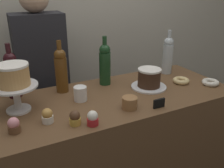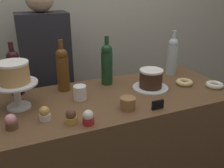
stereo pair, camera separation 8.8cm
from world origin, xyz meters
name	(u,v)px [view 2 (the right image)]	position (x,y,z in m)	size (l,w,h in m)	color
back_wall	(72,20)	(0.00, 0.88, 1.30)	(6.00, 0.05, 2.60)	#BCB7A8
display_counter	(112,159)	(0.00, 0.00, 0.48)	(1.53, 0.62, 0.95)	brown
cake_stand_pedestal	(17,91)	(-0.53, 0.06, 1.05)	(0.23, 0.23, 0.15)	silver
white_layer_cake	(13,73)	(-0.53, 0.06, 1.16)	(0.16, 0.16, 0.11)	tan
silver_serving_platter	(150,88)	(0.28, 0.01, 0.96)	(0.23, 0.23, 0.01)	white
chocolate_round_cake	(151,78)	(0.28, 0.01, 1.02)	(0.15, 0.15, 0.12)	#3D2619
wine_bottle_green	(107,63)	(0.05, 0.20, 1.10)	(0.08, 0.08, 0.33)	#193D1E
wine_bottle_amber	(63,69)	(-0.25, 0.21, 1.10)	(0.08, 0.08, 0.33)	#5B3814
wine_bottle_clear	(172,56)	(0.56, 0.19, 1.10)	(0.08, 0.08, 0.33)	#B2BCC1
wine_bottle_dark_red	(15,72)	(-0.52, 0.26, 1.10)	(0.08, 0.08, 0.33)	black
cupcake_chocolate	(71,117)	(-0.30, -0.20, 0.99)	(0.06, 0.06, 0.07)	gold
cupcake_strawberry	(11,122)	(-0.57, -0.14, 0.99)	(0.06, 0.06, 0.07)	brown
cupcake_vanilla	(88,118)	(-0.23, -0.25, 0.99)	(0.06, 0.06, 0.07)	red
cupcake_caramel	(45,114)	(-0.41, -0.13, 0.99)	(0.06, 0.06, 0.07)	white
donut_glazed	(184,82)	(0.52, -0.02, 0.97)	(0.11, 0.11, 0.03)	#E0C17F
donut_sugar	(215,85)	(0.68, -0.13, 0.97)	(0.11, 0.11, 0.03)	silver
cookie_stack	(128,103)	(0.02, -0.18, 0.99)	(0.08, 0.08, 0.07)	olive
price_sign_chalkboard	(158,105)	(0.17, -0.25, 0.98)	(0.07, 0.01, 0.05)	black
coffee_cup_ceramic	(80,93)	(-0.19, 0.03, 1.00)	(0.08, 0.08, 0.08)	white
barista_figure	(49,86)	(-0.29, 0.59, 0.84)	(0.36, 0.22, 1.60)	black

